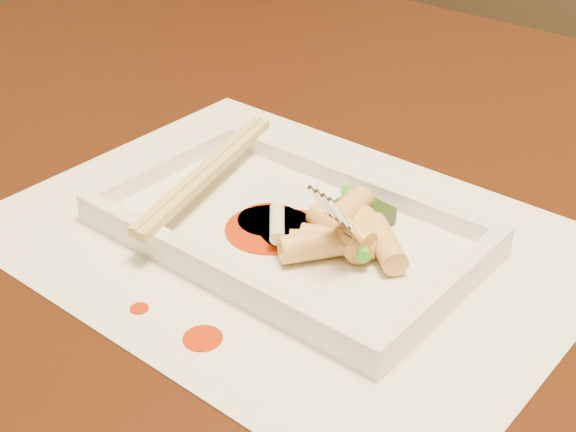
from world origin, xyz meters
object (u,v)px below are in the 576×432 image
Objects in this scene: fork at (394,154)px; placemat at (288,239)px; plate_base at (288,233)px; table at (417,332)px; chopstick_a at (203,170)px.

placemat is at bearing -165.58° from fork.
placemat is 0.11m from fork.
plate_base is at bearing 0.00° from placemat.
plate_base is (-0.07, -0.08, 0.11)m from table.
placemat is 1.54× the size of plate_base.
placemat is 2.14× the size of chopstick_a.
table is 10.00× the size of fork.
placemat is at bearing -129.50° from table.
table is 0.21m from chopstick_a.
placemat is 2.86× the size of fork.
chopstick_a is 1.34× the size of fork.
table is at bearing 50.50° from placemat.
chopstick_a is at bearing 180.00° from placemat.
table is at bearing 93.55° from fork.
fork is at bearing 14.42° from placemat.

